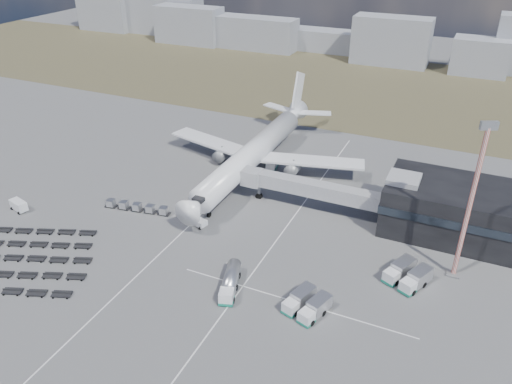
% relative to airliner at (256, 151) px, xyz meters
% --- Properties ---
extents(ground, '(420.00, 420.00, 0.00)m').
position_rel_airliner_xyz_m(ground, '(0.00, -32.38, -5.29)').
color(ground, '#565659').
rests_on(ground, ground).
extents(grass_strip, '(420.00, 90.00, 0.01)m').
position_rel_airliner_xyz_m(grass_strip, '(0.00, 77.62, -5.29)').
color(grass_strip, '#46422A').
rests_on(grass_strip, ground).
extents(lane_markings, '(47.12, 110.00, 0.01)m').
position_rel_airliner_xyz_m(lane_markings, '(9.77, -29.38, -5.29)').
color(lane_markings, silver).
rests_on(lane_markings, ground).
extents(terminal, '(30.40, 16.40, 11.00)m').
position_rel_airliner_xyz_m(terminal, '(47.77, -8.41, -0.04)').
color(terminal, black).
rests_on(terminal, ground).
extents(jet_bridge, '(30.30, 3.80, 7.05)m').
position_rel_airliner_xyz_m(jet_bridge, '(15.90, -11.95, -0.24)').
color(jet_bridge, '#939399').
rests_on(jet_bridge, ground).
extents(airliner, '(51.59, 64.53, 17.62)m').
position_rel_airliner_xyz_m(airliner, '(0.00, 0.00, 0.00)').
color(airliner, white).
rests_on(airliner, ground).
extents(skyline, '(306.67, 26.68, 24.33)m').
position_rel_airliner_xyz_m(skyline, '(-27.00, 118.55, 3.73)').
color(skyline, gray).
rests_on(skyline, ground).
extents(fuel_tanker, '(4.99, 9.59, 3.01)m').
position_rel_airliner_xyz_m(fuel_tanker, '(14.37, -41.85, -3.79)').
color(fuel_tanker, white).
rests_on(fuel_tanker, ground).
extents(pushback_tug, '(3.68, 2.62, 1.49)m').
position_rel_airliner_xyz_m(pushback_tug, '(-0.22, -27.21, -4.55)').
color(pushback_tug, white).
rests_on(pushback_tug, ground).
extents(utility_van, '(4.57, 2.93, 2.26)m').
position_rel_airliner_xyz_m(utility_van, '(-37.81, -37.71, -4.16)').
color(utility_van, white).
rests_on(utility_van, ground).
extents(catering_truck, '(3.24, 5.99, 2.61)m').
position_rel_airliner_xyz_m(catering_truck, '(3.07, 3.35, -3.96)').
color(catering_truck, white).
rests_on(catering_truck, ground).
extents(service_trucks_near, '(7.07, 7.75, 2.58)m').
position_rel_airliner_xyz_m(service_trucks_near, '(27.77, -41.61, -3.89)').
color(service_trucks_near, white).
rests_on(service_trucks_near, ground).
extents(service_trucks_far, '(7.97, 8.52, 2.73)m').
position_rel_airliner_xyz_m(service_trucks_far, '(40.92, -27.78, -3.81)').
color(service_trucks_far, white).
rests_on(service_trucks_far, ground).
extents(uld_row, '(14.75, 3.91, 1.61)m').
position_rel_airliner_xyz_m(uld_row, '(-14.96, -27.59, -4.33)').
color(uld_row, black).
rests_on(uld_row, ground).
extents(baggage_dollies, '(28.96, 26.70, 0.77)m').
position_rel_airliner_xyz_m(baggage_dollies, '(-23.14, -50.59, -4.91)').
color(baggage_dollies, black).
rests_on(baggage_dollies, ground).
extents(floodlight_mast, '(2.66, 2.19, 28.33)m').
position_rel_airliner_xyz_m(floodlight_mast, '(47.99, -22.38, 8.91)').
color(floodlight_mast, '#B02E1C').
rests_on(floodlight_mast, ground).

